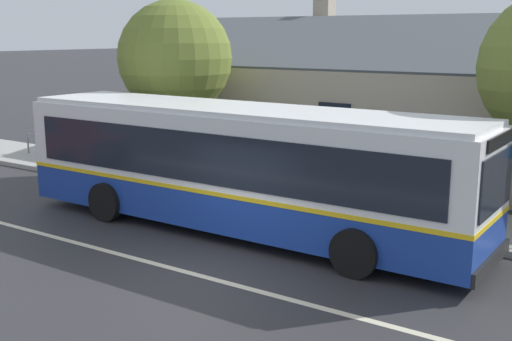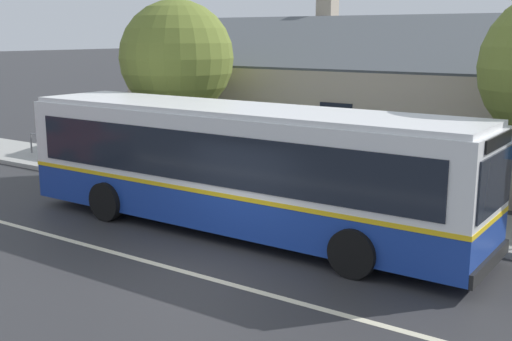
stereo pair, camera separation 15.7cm
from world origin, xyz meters
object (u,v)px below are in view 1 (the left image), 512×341
object	(u,v)px
bench_by_building	(90,154)
bike_rack	(37,141)
bench_down_street	(199,171)
street_tree_secondary	(175,58)
transit_bus	(239,165)

from	to	relation	value
bench_by_building	bike_rack	distance (m)	3.36
bench_down_street	bike_rack	bearing A→B (deg)	177.25
bench_by_building	bike_rack	xyz separation A→B (m)	(-3.34, 0.34, 0.12)
bench_by_building	street_tree_secondary	world-z (taller)	street_tree_secondary
street_tree_secondary	bike_rack	xyz separation A→B (m)	(-6.78, -0.37, -3.25)
bench_down_street	street_tree_secondary	xyz separation A→B (m)	(-1.52, 0.77, 3.36)
street_tree_secondary	bench_down_street	bearing A→B (deg)	-26.76
bike_rack	bench_by_building	bearing A→B (deg)	-5.86
transit_bus	bench_down_street	world-z (taller)	transit_bus
transit_bus	street_tree_secondary	distance (m)	6.52
bench_down_street	bike_rack	distance (m)	8.31
bench_by_building	transit_bus	bearing A→B (deg)	-18.36
bench_by_building	street_tree_secondary	bearing A→B (deg)	11.68
bench_down_street	street_tree_secondary	distance (m)	3.77
bike_rack	transit_bus	bearing A→B (deg)	-14.94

